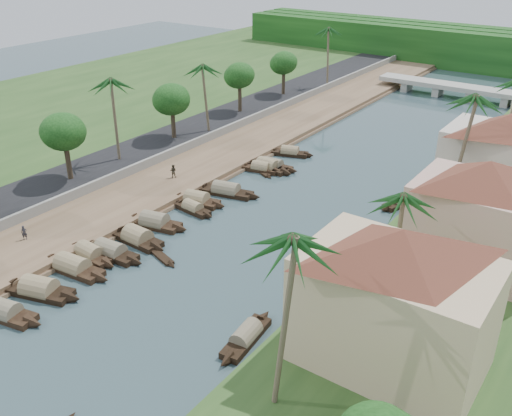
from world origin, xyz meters
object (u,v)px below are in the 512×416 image
Objects in this scene: building_near at (395,298)px; person_near at (24,233)px; bridge at (455,88)px; sampan_1 at (40,290)px; sampan_0 at (3,312)px.

person_near is (-35.66, -3.60, -4.86)m from building_near.
bridge reaches higher than sampan_1.
sampan_0 is (-8.52, -85.42, -1.31)m from bridge.
building_near is 10.29× the size of person_near.
bridge is 1.89× the size of building_near.
building_near is 1.79× the size of sampan_0.
bridge is 85.86m from sampan_0.
sampan_1 is at bearing 82.00° from sampan_0.
person_near is (-8.14, 7.82, 1.11)m from sampan_0.
sampan_1 is at bearing -78.41° from person_near.
building_near reaches higher than sampan_1.
person_near reaches higher than sampan_1.
bridge reaches higher than person_near.
person_near reaches higher than sampan_0.
bridge is 82.33m from sampan_1.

